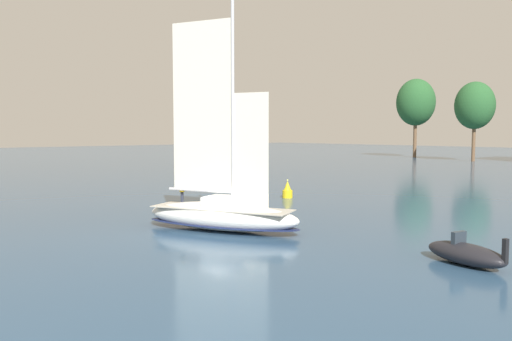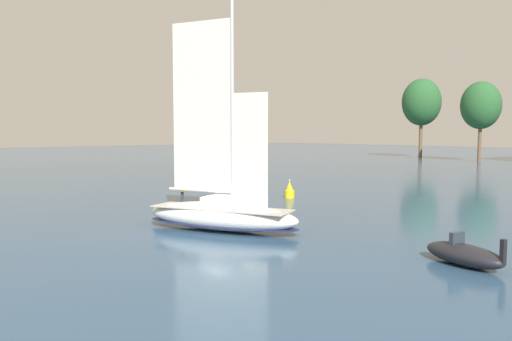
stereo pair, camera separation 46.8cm
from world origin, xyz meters
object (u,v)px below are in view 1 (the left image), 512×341
object	(u,v)px
tree_shore_left	(475,106)
sailboat_main	(222,212)
channel_buoy	(287,191)
tree_shore_right	(416,103)
motor_tender	(466,254)

from	to	relation	value
tree_shore_left	sailboat_main	world-z (taller)	tree_shore_left
channel_buoy	tree_shore_right	bearing A→B (deg)	113.35
sailboat_main	motor_tender	xyz separation A→B (m)	(14.53, 3.70, -0.63)
tree_shore_left	sailboat_main	bearing A→B (deg)	-74.14
tree_shore_left	sailboat_main	xyz separation A→B (m)	(25.32, -89.14, -11.06)
tree_shore_left	channel_buoy	bearing A→B (deg)	-77.36
tree_shore_right	channel_buoy	bearing A→B (deg)	-66.65
motor_tender	channel_buoy	xyz separation A→B (m)	(-23.13, 10.92, 0.18)
sailboat_main	motor_tender	world-z (taller)	sailboat_main
channel_buoy	tree_shore_left	bearing A→B (deg)	102.64
sailboat_main	tree_shore_right	bearing A→B (deg)	114.50
tree_shore_left	sailboat_main	distance (m)	93.33
tree_shore_right	motor_tender	world-z (taller)	tree_shore_right
channel_buoy	sailboat_main	bearing A→B (deg)	-59.53
tree_shore_right	sailboat_main	bearing A→B (deg)	-65.50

